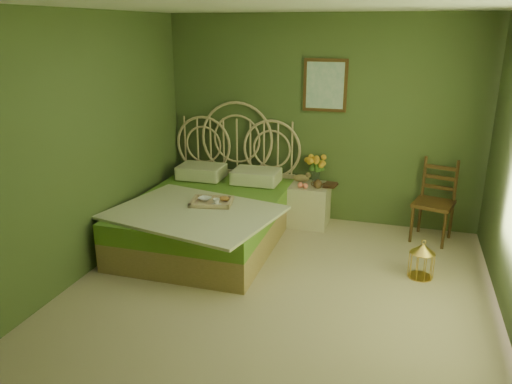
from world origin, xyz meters
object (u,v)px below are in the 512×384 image
(chair, at_px, (434,195))
(bed, at_px, (209,214))
(birdcage, at_px, (422,261))
(nightstand, at_px, (310,198))

(chair, bearing_deg, bed, -146.52)
(birdcage, bearing_deg, bed, 173.72)
(bed, relative_size, nightstand, 2.51)
(chair, distance_m, birdcage, 1.16)
(bed, relative_size, chair, 2.49)
(bed, xyz_separation_m, birdcage, (2.41, -0.27, -0.15))
(bed, xyz_separation_m, nightstand, (1.05, 0.84, 0.02))
(bed, relative_size, birdcage, 6.52)
(bed, distance_m, nightstand, 1.35)
(nightstand, relative_size, chair, 0.99)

